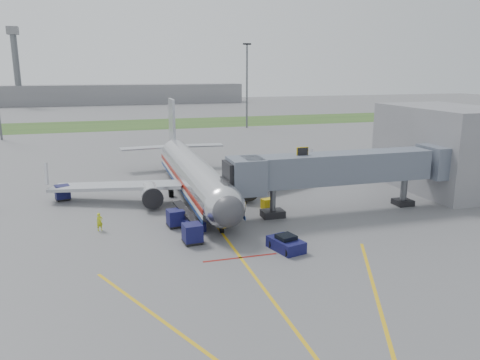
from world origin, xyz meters
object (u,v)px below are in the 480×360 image
object	(u,v)px
airliner	(193,173)
ramp_worker	(100,222)
pushback_tug	(286,244)
belt_loader	(190,223)

from	to	relation	value
airliner	ramp_worker	xyz separation A→B (m)	(-10.51, -9.58, -1.81)
pushback_tug	ramp_worker	bearing A→B (deg)	147.70
belt_loader	ramp_worker	world-z (taller)	belt_loader
pushback_tug	airliner	bearing A→B (deg)	102.03
airliner	pushback_tug	world-z (taller)	airliner
pushback_tug	belt_loader	distance (m)	9.99
belt_loader	ramp_worker	size ratio (longest dim) A/B	2.61
airliner	ramp_worker	bearing A→B (deg)	-137.64
pushback_tug	belt_loader	size ratio (longest dim) A/B	0.79
airliner	pushback_tug	bearing A→B (deg)	-77.97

